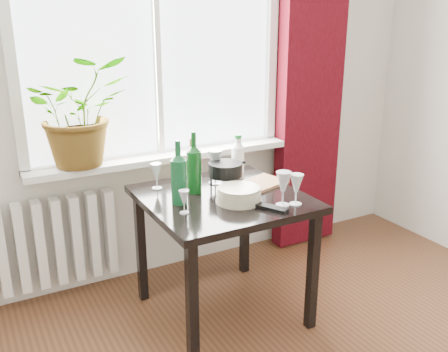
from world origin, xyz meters
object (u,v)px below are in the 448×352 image
cleaning_bottle (238,156)px  fondue_pot (225,175)px  wine_bottle_left (178,172)px  plate_stack (239,195)px  wine_bottle_right (194,162)px  cutting_board (259,184)px  potted_plant (79,111)px  table (223,211)px  bottle_amber (192,158)px  wineglass_front_right (283,188)px  wineglass_front_left (184,202)px  radiator (49,243)px  wineglass_back_left (157,176)px  wineglass_back_center (215,166)px  tv_remote (271,208)px  wineglass_far_right (296,189)px

cleaning_bottle → fondue_pot: 0.22m
wine_bottle_left → plate_stack: wine_bottle_left is taller
wine_bottle_right → cutting_board: 0.43m
cleaning_bottle → potted_plant: bearing=156.0°
table → cutting_board: cutting_board is taller
bottle_amber → wineglass_front_right: size_ratio=1.33×
wineglass_front_left → radiator: bearing=126.3°
table → wineglass_back_left: bearing=134.8°
radiator → wineglass_front_left: size_ratio=6.46×
wineglass_front_right → cutting_board: bearing=78.8°
cleaning_bottle → fondue_pot: cleaning_bottle is taller
wineglass_back_center → cutting_board: wineglass_back_center is taller
wineglass_back_left → potted_plant: bearing=134.7°
wine_bottle_right → wineglass_back_left: bearing=136.5°
wine_bottle_right → tv_remote: 0.51m
wineglass_back_center → radiator: bearing=154.9°
cleaning_bottle → cutting_board: 0.23m
wineglass_far_right → fondue_pot: wineglass_far_right is taller
cleaning_bottle → plate_stack: 0.43m
wineglass_back_left → cutting_board: bearing=-22.8°
cleaning_bottle → radiator: bearing=160.1°
wineglass_far_right → wineglass_front_left: bearing=163.2°
radiator → plate_stack: (0.88, -0.76, 0.40)m
bottle_amber → wineglass_front_left: bottle_amber is taller
cleaning_bottle → wineglass_front_left: bearing=-144.9°
table → cleaning_bottle: cleaning_bottle is taller
potted_plant → wineglass_front_left: (0.31, -0.74, -0.36)m
wineglass_back_left → cutting_board: (0.55, -0.23, -0.07)m
wineglass_front_right → fondue_pot: (-0.13, 0.38, -0.02)m
wine_bottle_right → wineglass_front_left: size_ratio=2.86×
table → cutting_board: size_ratio=2.71×
bottle_amber → wineglass_back_left: bottle_amber is taller
potted_plant → table: bearing=-45.3°
wineglass_back_left → tv_remote: (0.40, -0.58, -0.07)m
radiator → plate_stack: bearing=-40.6°
plate_stack → wineglass_front_right: bearing=-41.7°
potted_plant → wineglass_back_center: (0.67, -0.41, -0.32)m
wine_bottle_right → wineglass_far_right: size_ratio=2.06×
wineglass_back_left → cutting_board: wineglass_back_left is taller
bottle_amber → wineglass_back_left: bearing=-163.2°
wineglass_far_right → cutting_board: size_ratio=0.55×
wineglass_front_left → bottle_amber: bearing=60.9°
wineglass_front_right → plate_stack: 0.24m
table → wine_bottle_right: bearing=132.5°
wineglass_front_left → tv_remote: wineglass_front_left is taller
wine_bottle_right → tv_remote: wine_bottle_right is taller
bottle_amber → tv_remote: (0.14, -0.66, -0.12)m
wine_bottle_left → cleaning_bottle: bearing=25.1°
potted_plant → wineglass_front_right: size_ratio=3.35×
wine_bottle_left → plate_stack: 0.34m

